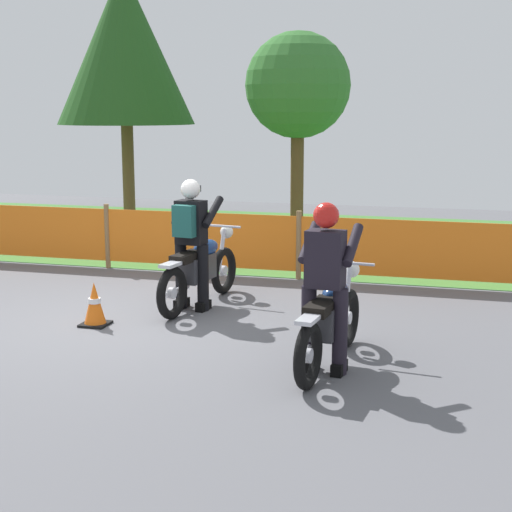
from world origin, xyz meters
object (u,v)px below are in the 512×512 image
motorcycle_lead (200,269)px  rider_trailing (325,281)px  motorcycle_trailing (330,321)px  traffic_cone (95,304)px  rider_lead (191,237)px

motorcycle_lead → rider_trailing: bearing=-127.6°
motorcycle_trailing → traffic_cone: size_ratio=3.85×
motorcycle_trailing → rider_trailing: 0.49m
rider_lead → motorcycle_lead: bearing=0.5°
motorcycle_trailing → rider_trailing: rider_trailing is taller
motorcycle_trailing → rider_lead: (-2.10, 1.71, 0.48)m
motorcycle_lead → traffic_cone: bearing=152.5°
motorcycle_trailing → rider_lead: size_ratio=1.21×
motorcycle_trailing → traffic_cone: bearing=83.3°
rider_trailing → motorcycle_lead: bearing=50.4°
motorcycle_trailing → rider_trailing: size_ratio=1.21×
motorcycle_trailing → traffic_cone: 3.06m
motorcycle_trailing → rider_lead: bearing=57.4°
rider_lead → motorcycle_trailing: bearing=-120.6°
traffic_cone → motorcycle_trailing: bearing=-13.2°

